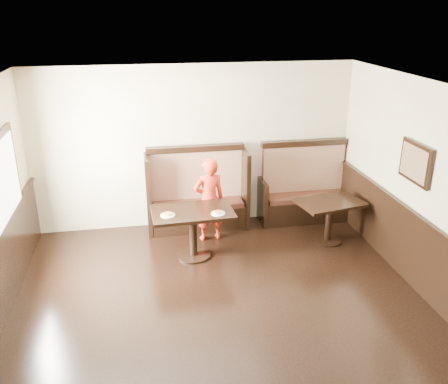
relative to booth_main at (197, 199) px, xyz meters
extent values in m
plane|color=black|center=(0.00, -3.30, -0.53)|extent=(7.00, 7.00, 0.00)
plane|color=beige|center=(0.00, 0.20, 0.87)|extent=(5.50, 0.00, 5.50)
plane|color=white|center=(0.00, -3.30, 2.27)|extent=(7.00, 7.00, 0.00)
cube|color=black|center=(-2.71, -1.40, 1.02)|extent=(0.05, 1.50, 1.20)
cube|color=white|center=(-2.69, -1.40, 1.02)|extent=(0.01, 1.30, 1.00)
cube|color=black|center=(2.71, -2.10, 1.17)|extent=(0.04, 0.70, 0.55)
cube|color=olive|center=(2.69, -2.10, 1.17)|extent=(0.01, 0.60, 0.45)
cube|color=black|center=(0.00, -0.08, -0.32)|extent=(1.60, 0.50, 0.42)
cube|color=#3A1C12|center=(0.00, -0.08, -0.07)|extent=(1.54, 0.46, 0.09)
cube|color=#490E14|center=(0.00, 0.13, 0.37)|extent=(1.60, 0.12, 0.92)
cube|color=black|center=(0.00, 0.13, 0.87)|extent=(1.68, 0.16, 0.10)
cube|color=black|center=(-0.84, 0.02, 0.15)|extent=(0.07, 0.72, 1.36)
cube|color=black|center=(0.84, 0.02, 0.15)|extent=(0.07, 0.72, 1.36)
cube|color=black|center=(1.95, -0.08, -0.32)|extent=(1.50, 0.50, 0.42)
cube|color=#3A1C12|center=(1.95, -0.08, -0.07)|extent=(1.44, 0.46, 0.09)
cube|color=#490E14|center=(1.95, 0.13, 0.37)|extent=(1.50, 0.12, 0.92)
cube|color=black|center=(1.95, 0.13, 0.87)|extent=(1.58, 0.16, 0.10)
cube|color=black|center=(1.16, 0.02, -0.13)|extent=(0.07, 0.72, 0.80)
cube|color=black|center=(2.74, 0.02, -0.13)|extent=(0.07, 0.72, 0.80)
cube|color=black|center=(-0.21, -1.06, 0.23)|extent=(1.25, 0.81, 0.05)
cylinder|color=black|center=(-0.21, -1.06, -0.16)|extent=(0.12, 0.12, 0.71)
cylinder|color=black|center=(-0.21, -1.06, -0.51)|extent=(0.53, 0.53, 0.03)
cube|color=black|center=(2.05, -0.95, 0.16)|extent=(1.14, 0.86, 0.05)
cylinder|color=black|center=(2.05, -0.95, -0.19)|extent=(0.11, 0.11, 0.65)
cylinder|color=black|center=(2.05, -0.95, -0.51)|extent=(0.49, 0.49, 0.03)
imported|color=red|center=(0.13, -0.51, 0.18)|extent=(0.57, 0.42, 1.42)
cylinder|color=white|center=(-0.58, -1.18, 0.26)|extent=(0.22, 0.22, 0.01)
cylinder|color=#DCAB5D|center=(-0.58, -1.18, 0.27)|extent=(0.13, 0.13, 0.02)
cylinder|color=#EABA54|center=(-0.58, -1.18, 0.29)|extent=(0.12, 0.12, 0.01)
cylinder|color=white|center=(0.16, -1.25, 0.26)|extent=(0.21, 0.21, 0.01)
cylinder|color=#DCAB5D|center=(0.16, -1.25, 0.27)|extent=(0.13, 0.13, 0.02)
cylinder|color=#EABA54|center=(0.16, -1.25, 0.29)|extent=(0.11, 0.11, 0.01)
camera|label=1|loc=(-0.91, -7.59, 3.15)|focal=38.00mm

